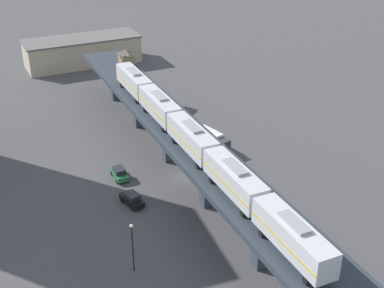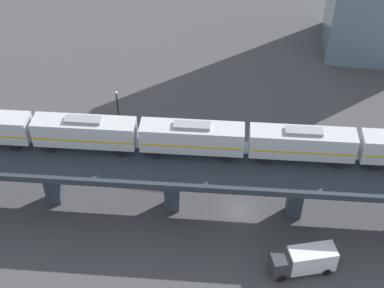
% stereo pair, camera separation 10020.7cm
% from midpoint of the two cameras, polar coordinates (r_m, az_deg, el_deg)
% --- Properties ---
extents(ground_plane, '(400.00, 400.00, 0.00)m').
position_cam_midpoint_polar(ground_plane, '(59.01, -25.34, -28.98)').
color(ground_plane, '#424244').
extents(elevated_viaduct, '(15.79, 92.38, 7.76)m').
position_cam_midpoint_polar(elevated_viaduct, '(53.76, -26.87, -25.02)').
color(elevated_viaduct, '#283039').
rests_on(elevated_viaduct, ground).
extents(subway_train, '(7.84, 62.42, 4.45)m').
position_cam_midpoint_polar(subway_train, '(47.49, -29.73, -27.96)').
color(subway_train, silver).
rests_on(subway_train, elevated_viaduct).
extents(signal_hut, '(3.47, 3.47, 3.40)m').
position_cam_midpoint_polar(signal_hut, '(79.45, -25.73, -3.68)').
color(signal_hut, '#8C7251').
rests_on(signal_hut, elevated_viaduct).
extents(street_car_black, '(3.13, 4.75, 1.89)m').
position_cam_midpoint_polar(street_car_black, '(58.35, -36.99, -32.44)').
color(street_car_black, black).
rests_on(street_car_black, ground).
extents(street_car_green, '(2.25, 4.54, 1.89)m').
position_cam_midpoint_polar(street_car_green, '(62.84, -35.14, -26.29)').
color(street_car_green, '#1E6638').
rests_on(street_car_green, ground).
extents(delivery_truck, '(4.47, 7.54, 3.20)m').
position_cam_midpoint_polar(delivery_truck, '(61.58, -17.54, -21.42)').
color(delivery_truck, '#333338').
rests_on(delivery_truck, ground).
extents(street_lamp, '(0.44, 0.44, 6.94)m').
position_cam_midpoint_polar(street_lamp, '(51.35, -48.35, -43.24)').
color(street_lamp, black).
rests_on(street_lamp, ground).
extents(warehouse_building, '(29.42, 12.95, 6.80)m').
position_cam_midpoint_polar(warehouse_building, '(106.97, -26.93, 0.16)').
color(warehouse_building, tan).
rests_on(warehouse_building, ground).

